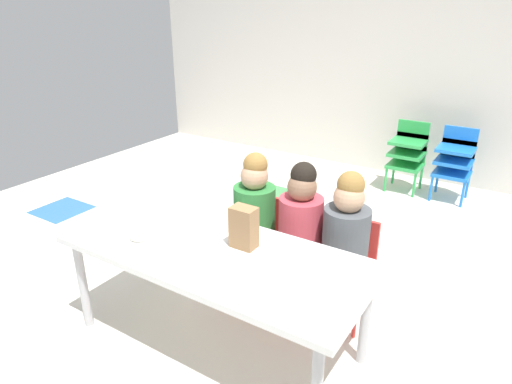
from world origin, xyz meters
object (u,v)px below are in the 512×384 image
(paper_plate_center_table, at_px, (184,223))
(paper_bag_brown, at_px, (244,227))
(seated_child_far_right, at_px, (346,234))
(kid_chair_blue_stack, at_px, (455,159))
(seated_child_middle_seat, at_px, (301,222))
(donut_powdered_on_plate, at_px, (139,236))
(kid_chair_green_stack, at_px, (408,151))
(paper_plate_near_edge, at_px, (140,239))
(craft_table, at_px, (214,259))
(seated_child_near_camera, at_px, (255,210))

(paper_plate_center_table, bearing_deg, paper_bag_brown, -4.31)
(seated_child_far_right, distance_m, kid_chair_blue_stack, 2.26)
(seated_child_middle_seat, distance_m, kid_chair_blue_stack, 2.30)
(kid_chair_blue_stack, bearing_deg, donut_powdered_on_plate, -109.61)
(kid_chair_green_stack, xyz_separation_m, kid_chair_blue_stack, (0.44, 0.00, 0.00))
(paper_bag_brown, bearing_deg, seated_child_middle_seat, 78.99)
(kid_chair_green_stack, distance_m, paper_plate_center_table, 2.75)
(paper_plate_near_edge, distance_m, donut_powdered_on_plate, 0.02)
(seated_child_far_right, height_order, kid_chair_blue_stack, seated_child_far_right)
(seated_child_middle_seat, xyz_separation_m, paper_plate_near_edge, (-0.59, -0.71, 0.04))
(craft_table, bearing_deg, seated_child_far_right, 49.98)
(paper_plate_center_table, bearing_deg, craft_table, -23.46)
(seated_child_middle_seat, bearing_deg, paper_plate_center_table, -140.46)
(kid_chair_green_stack, xyz_separation_m, paper_plate_center_table, (-0.55, -2.69, 0.19))
(craft_table, height_order, seated_child_far_right, seated_child_far_right)
(craft_table, distance_m, donut_powdered_on_plate, 0.42)
(seated_child_middle_seat, relative_size, donut_powdered_on_plate, 9.19)
(paper_plate_center_table, distance_m, donut_powdered_on_plate, 0.28)
(seated_child_middle_seat, bearing_deg, donut_powdered_on_plate, -129.95)
(paper_plate_center_table, bearing_deg, seated_child_middle_seat, 39.54)
(craft_table, distance_m, seated_child_far_right, 0.75)
(paper_bag_brown, xyz_separation_m, paper_plate_near_edge, (-0.50, -0.24, -0.11))
(kid_chair_green_stack, relative_size, kid_chair_blue_stack, 1.00)
(seated_child_middle_seat, xyz_separation_m, seated_child_far_right, (0.28, 0.00, 0.00))
(seated_child_middle_seat, distance_m, seated_child_far_right, 0.28)
(kid_chair_green_stack, bearing_deg, seated_child_far_right, -83.49)
(craft_table, bearing_deg, seated_child_middle_seat, 70.72)
(seated_child_middle_seat, distance_m, paper_bag_brown, 0.50)
(seated_child_far_right, relative_size, paper_plate_center_table, 5.10)
(kid_chair_blue_stack, height_order, paper_bag_brown, paper_bag_brown)
(kid_chair_green_stack, bearing_deg, craft_table, -94.57)
(paper_bag_brown, distance_m, donut_powdered_on_plate, 0.56)
(kid_chair_blue_stack, bearing_deg, paper_bag_brown, -101.48)
(seated_child_far_right, distance_m, donut_powdered_on_plate, 1.13)
(seated_child_far_right, xyz_separation_m, donut_powdered_on_plate, (-0.88, -0.71, 0.05))
(kid_chair_blue_stack, distance_m, paper_bag_brown, 2.79)
(seated_child_middle_seat, bearing_deg, kid_chair_blue_stack, 78.43)
(donut_powdered_on_plate, bearing_deg, paper_plate_center_table, 76.19)
(seated_child_near_camera, distance_m, donut_powdered_on_plate, 0.76)
(kid_chair_blue_stack, bearing_deg, paper_plate_near_edge, -109.61)
(kid_chair_green_stack, xyz_separation_m, paper_bag_brown, (-0.12, -2.72, 0.30))
(kid_chair_blue_stack, xyz_separation_m, donut_powdered_on_plate, (-1.05, -2.96, 0.21))
(paper_plate_near_edge, relative_size, paper_plate_center_table, 1.00)
(seated_child_middle_seat, height_order, kid_chair_blue_stack, seated_child_middle_seat)
(paper_plate_center_table, bearing_deg, seated_child_far_right, 28.26)
(donut_powdered_on_plate, bearing_deg, kid_chair_green_stack, 78.20)
(seated_child_near_camera, bearing_deg, paper_plate_near_edge, -110.96)
(paper_plate_near_edge, xyz_separation_m, paper_plate_center_table, (0.07, 0.27, 0.00))
(seated_child_near_camera, xyz_separation_m, kid_chair_green_stack, (0.35, 2.25, -0.16))
(seated_child_near_camera, bearing_deg, donut_powdered_on_plate, -110.96)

